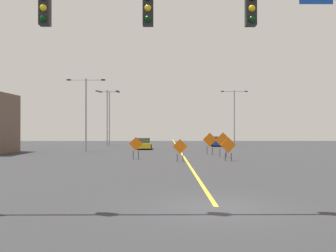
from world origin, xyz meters
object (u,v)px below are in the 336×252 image
object	(u,v)px
construction_sign_right_shoulder	(180,148)
car_blue_approaching	(218,142)
construction_sign_median_far	(223,141)
street_lamp_near_left	(234,112)
construction_sign_left_lane	(228,146)
street_lamp_far_right	(86,108)
construction_sign_median_near	(136,145)
construction_sign_right_lane	(210,141)
traffic_signal_assembly	(89,28)
street_lamp_mid_left	(109,113)
street_lamp_far_left	(107,113)
car_yellow_mid	(143,144)

from	to	relation	value
construction_sign_right_shoulder	car_blue_approaching	xyz separation A→B (m)	(6.22, 24.93, -0.43)
construction_sign_right_shoulder	construction_sign_median_far	size ratio (longest dim) A/B	0.79
construction_sign_right_shoulder	car_blue_approaching	distance (m)	25.70
street_lamp_near_left	construction_sign_left_lane	xyz separation A→B (m)	(-5.38, -27.70, -3.71)
street_lamp_far_right	construction_sign_median_near	distance (m)	12.88
construction_sign_right_lane	traffic_signal_assembly	bearing A→B (deg)	-105.15
street_lamp_far_right	construction_sign_right_lane	xyz separation A→B (m)	(12.89, -5.03, -3.43)
traffic_signal_assembly	street_lamp_far_right	bearing A→B (deg)	101.55
traffic_signal_assembly	construction_sign_right_lane	distance (m)	26.25
construction_sign_right_shoulder	street_lamp_mid_left	bearing A→B (deg)	108.02
car_blue_approaching	street_lamp_mid_left	bearing A→B (deg)	164.94
street_lamp_far_right	construction_sign_right_lane	bearing A→B (deg)	-21.31
traffic_signal_assembly	construction_sign_median_near	distance (m)	19.87
street_lamp_far_left	construction_sign_median_near	distance (m)	23.51
construction_sign_median_near	street_lamp_mid_left	bearing A→B (deg)	102.54
street_lamp_mid_left	construction_sign_median_near	bearing A→B (deg)	-77.46
street_lamp_far_right	construction_sign_left_lane	distance (m)	18.57
construction_sign_right_shoulder	construction_sign_right_lane	xyz separation A→B (m)	(3.16, 7.98, 0.27)
construction_sign_median_far	car_blue_approaching	world-z (taller)	construction_sign_median_far
street_lamp_mid_left	car_blue_approaching	distance (m)	16.78
construction_sign_left_lane	construction_sign_right_lane	bearing A→B (deg)	94.97
construction_sign_right_shoulder	street_lamp_far_left	bearing A→B (deg)	110.26
street_lamp_mid_left	construction_sign_right_shoulder	xyz separation A→B (m)	(9.49, -29.16, -3.70)
traffic_signal_assembly	construction_sign_right_shoulder	size ratio (longest dim) A/B	7.88
street_lamp_far_right	car_yellow_mid	world-z (taller)	street_lamp_far_right
car_blue_approaching	construction_sign_median_far	bearing A→B (deg)	-96.44
construction_sign_right_lane	car_blue_approaching	bearing A→B (deg)	79.75
street_lamp_mid_left	construction_sign_left_lane	xyz separation A→B (m)	(13.27, -28.35, -3.62)
construction_sign_right_lane	car_yellow_mid	distance (m)	11.94
car_yellow_mid	car_blue_approaching	distance (m)	12.32
street_lamp_far_right	car_blue_approaching	xyz separation A→B (m)	(15.96, 11.92, -4.12)
street_lamp_far_left	construction_sign_left_lane	distance (m)	27.57
street_lamp_far_right	construction_sign_median_far	xyz separation A→B (m)	(13.65, -8.50, -3.37)
car_yellow_mid	car_blue_approaching	xyz separation A→B (m)	(9.98, 7.23, 0.01)
street_lamp_near_left	construction_sign_right_lane	bearing A→B (deg)	-106.31
car_blue_approaching	traffic_signal_assembly	bearing A→B (deg)	-103.19
street_lamp_far_left	construction_sign_right_shoulder	xyz separation A→B (m)	(9.19, -24.89, -3.57)
street_lamp_near_left	construction_sign_right_shoulder	size ratio (longest dim) A/B	4.76
street_lamp_near_left	car_yellow_mid	size ratio (longest dim) A/B	1.79
traffic_signal_assembly	car_blue_approaching	world-z (taller)	traffic_signal_assembly
street_lamp_far_left	construction_sign_median_far	bearing A→B (deg)	-57.24
traffic_signal_assembly	construction_sign_left_lane	world-z (taller)	traffic_signal_assembly
construction_sign_right_lane	street_lamp_far_right	bearing A→B (deg)	158.69
traffic_signal_assembly	car_yellow_mid	size ratio (longest dim) A/B	2.97
construction_sign_right_shoulder	construction_sign_median_far	bearing A→B (deg)	49.04
traffic_signal_assembly	construction_sign_median_far	size ratio (longest dim) A/B	6.19
street_lamp_near_left	construction_sign_right_shoulder	bearing A→B (deg)	-107.82
car_yellow_mid	street_lamp_near_left	bearing A→B (deg)	39.92
street_lamp_near_left	car_blue_approaching	xyz separation A→B (m)	(-2.94, -3.58, -4.22)
street_lamp_near_left	car_yellow_mid	xyz separation A→B (m)	(-12.92, -10.81, -4.23)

